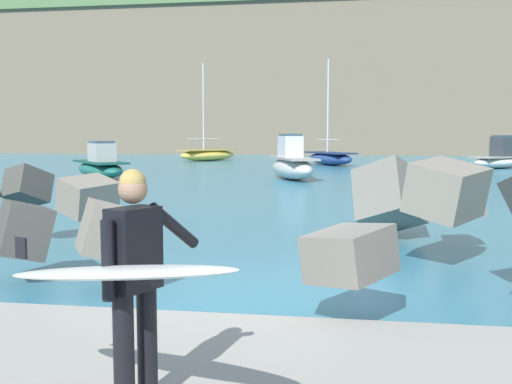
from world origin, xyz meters
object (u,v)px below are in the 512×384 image
object	(u,v)px
boat_near_left	(100,166)
boat_near_right	(500,158)
boat_far_left	(330,158)
station_building_west	(297,11)
boat_mid_centre	(292,164)
surfer_with_board	(127,275)
boat_mid_left	(208,154)

from	to	relation	value
boat_near_left	boat_near_right	distance (m)	25.67
boat_near_left	boat_far_left	distance (m)	18.59
boat_near_right	station_building_west	size ratio (longest dim) A/B	0.72
boat_far_left	station_building_west	bearing A→B (deg)	98.57
boat_near_left	station_building_west	bearing A→B (deg)	85.90
boat_near_right	station_building_west	xyz separation A→B (m)	(-18.04, 47.57, 19.38)
boat_mid_centre	boat_near_left	bearing A→B (deg)	-175.54
boat_far_left	station_building_west	distance (m)	49.78
surfer_with_board	boat_mid_centre	distance (m)	26.27
boat_mid_left	station_building_west	world-z (taller)	station_building_west
surfer_with_board	boat_near_right	distance (m)	39.63
boat_mid_left	surfer_with_board	bearing A→B (deg)	-76.87
station_building_west	boat_mid_left	bearing A→B (deg)	-95.19
boat_near_left	boat_near_right	world-z (taller)	boat_near_right
surfer_with_board	boat_mid_left	world-z (taller)	boat_mid_left
surfer_with_board	boat_mid_left	distance (m)	46.93
boat_near_right	boat_far_left	world-z (taller)	boat_far_left
boat_far_left	boat_mid_centre	bearing A→B (deg)	-95.36
boat_mid_left	boat_far_left	distance (m)	11.75
boat_mid_left	station_building_west	size ratio (longest dim) A/B	1.29
surfer_with_board	boat_mid_centre	xyz separation A→B (m)	(-1.53, 26.22, -0.53)
boat_near_right	station_building_west	distance (m)	54.44
boat_near_right	station_building_west	world-z (taller)	station_building_west
boat_mid_left	boat_far_left	bearing A→B (deg)	-27.18
surfer_with_board	boat_near_right	world-z (taller)	boat_near_right
surfer_with_board	boat_near_left	size ratio (longest dim) A/B	0.40
surfer_with_board	boat_mid_centre	bearing A→B (deg)	93.34
boat_mid_centre	boat_mid_left	bearing A→B (deg)	115.10
boat_near_left	boat_far_left	world-z (taller)	boat_far_left
boat_mid_left	boat_far_left	xyz separation A→B (m)	(10.45, -5.37, -0.01)
boat_near_left	boat_far_left	bearing A→B (deg)	53.19
surfer_with_board	boat_mid_centre	size ratio (longest dim) A/B	0.38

